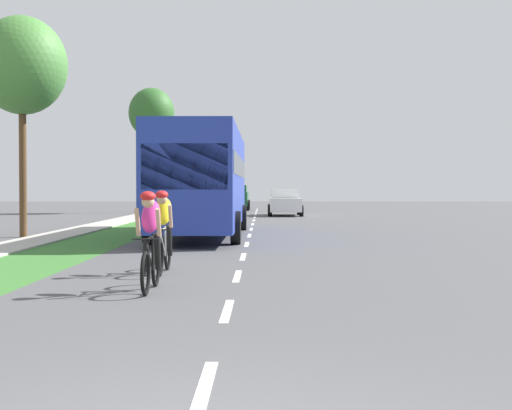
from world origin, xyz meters
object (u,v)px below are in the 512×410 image
at_px(cyclist_lead, 150,240).
at_px(bus_blue, 203,177).
at_px(suv_dark_green, 235,197).
at_px(street_tree_near, 22,66).
at_px(sedan_white, 285,202).
at_px(cyclist_trailing, 164,231).
at_px(street_tree_far, 152,114).

distance_m(cyclist_lead, bus_blue, 13.20).
bearing_deg(suv_dark_green, street_tree_near, -101.55).
distance_m(bus_blue, sedan_white, 17.81).
relative_size(cyclist_lead, bus_blue, 0.15).
height_order(cyclist_lead, bus_blue, bus_blue).
bearing_deg(suv_dark_green, cyclist_trailing, -89.74).
xyz_separation_m(cyclist_lead, street_tree_near, (-6.10, 12.28, 4.78)).
bearing_deg(cyclist_trailing, street_tree_near, 121.16).
bearing_deg(sedan_white, street_tree_near, -116.46).
bearing_deg(bus_blue, street_tree_far, 103.12).
distance_m(sedan_white, street_tree_far, 11.21).
bearing_deg(bus_blue, sedan_white, 79.33).
bearing_deg(street_tree_near, cyclist_lead, -63.58).
bearing_deg(sedan_white, cyclist_lead, -95.64).
height_order(cyclist_trailing, street_tree_near, street_tree_near).
distance_m(cyclist_lead, cyclist_trailing, 2.40).
bearing_deg(cyclist_trailing, bus_blue, 90.78).
height_order(bus_blue, street_tree_near, street_tree_near).
bearing_deg(street_tree_far, street_tree_near, -91.63).
bearing_deg(bus_blue, cyclist_trailing, -89.22).
bearing_deg(cyclist_lead, sedan_white, 84.36).
bearing_deg(cyclist_lead, suv_dark_green, 90.42).
height_order(sedan_white, suv_dark_green, suv_dark_green).
height_order(cyclist_trailing, suv_dark_green, suv_dark_green).
relative_size(bus_blue, street_tree_near, 1.61).
xyz_separation_m(cyclist_lead, sedan_white, (3.02, 30.61, -0.04)).
bearing_deg(suv_dark_green, street_tree_far, -133.94).
relative_size(bus_blue, suv_dark_green, 2.47).
bearing_deg(sedan_white, bus_blue, -100.67).
relative_size(cyclist_trailing, street_tree_near, 0.24).
relative_size(sedan_white, street_tree_far, 0.53).
relative_size(cyclist_lead, cyclist_trailing, 1.00).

